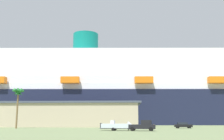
% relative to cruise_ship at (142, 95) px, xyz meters
% --- Properties ---
extents(ground_plane, '(600.00, 600.00, 0.00)m').
position_rel_cruise_ship_xyz_m(ground_plane, '(-7.97, -39.61, -14.54)').
color(ground_plane, '#66754C').
extents(cruise_ship, '(224.20, 44.06, 54.56)m').
position_rel_cruise_ship_xyz_m(cruise_ship, '(0.00, 0.00, 0.00)').
color(cruise_ship, '#191E38').
rests_on(cruise_ship, ground_plane).
extents(terminal_building, '(55.19, 23.06, 8.03)m').
position_rel_cruise_ship_xyz_m(terminal_building, '(-31.36, -43.54, -10.51)').
color(terminal_building, '#B7A88C').
rests_on(terminal_building, ground_plane).
extents(pickup_truck, '(5.87, 3.07, 2.20)m').
position_rel_cruise_ship_xyz_m(pickup_truck, '(-5.81, -81.21, -13.50)').
color(pickup_truck, black).
rests_on(pickup_truck, ground_plane).
extents(small_boat_on_trailer, '(8.09, 3.19, 2.15)m').
position_rel_cruise_ship_xyz_m(small_boat_on_trailer, '(-10.76, -80.29, -13.58)').
color(small_boat_on_trailer, '#595960').
rests_on(small_boat_on_trailer, ground_plane).
extents(palm_tree, '(2.97, 3.24, 10.77)m').
position_rel_cruise_ship_xyz_m(palm_tree, '(-38.16, -65.49, -5.67)').
color(palm_tree, brown).
rests_on(palm_tree, ground_plane).
extents(parked_car_black_coupe, '(4.70, 2.13, 1.58)m').
position_rel_cruise_ship_xyz_m(parked_car_black_coupe, '(6.50, -62.36, -13.71)').
color(parked_car_black_coupe, black).
rests_on(parked_car_black_coupe, ground_plane).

